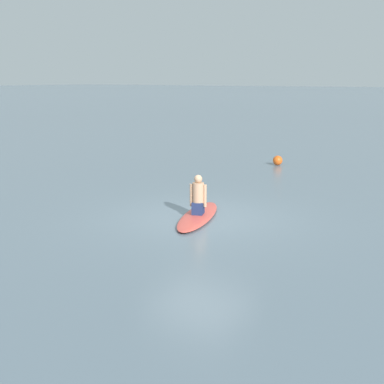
{
  "coord_description": "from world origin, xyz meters",
  "views": [
    {
      "loc": [
        -6.96,
        11.06,
        3.49
      ],
      "look_at": [
        0.31,
        -0.08,
        0.62
      ],
      "focal_mm": 49.8,
      "sensor_mm": 36.0,
      "label": 1
    }
  ],
  "objects": [
    {
      "name": "person_paddler",
      "position": [
        0.05,
        0.04,
        0.56
      ],
      "size": [
        0.44,
        0.4,
        1.0
      ],
      "rotation": [
        0.0,
        0.0,
        1.91
      ],
      "color": "navy",
      "rests_on": "surfboard"
    },
    {
      "name": "surfboard",
      "position": [
        0.05,
        0.04,
        0.05
      ],
      "size": [
        1.73,
        3.16,
        0.1
      ],
      "primitive_type": "ellipsoid",
      "rotation": [
        0.0,
        0.0,
        1.91
      ],
      "color": "#D84C3F",
      "rests_on": "ground"
    },
    {
      "name": "buoy_marker",
      "position": [
        1.81,
        -8.75,
        0.2
      ],
      "size": [
        0.39,
        0.39,
        0.39
      ],
      "primitive_type": "sphere",
      "color": "#E55919",
      "rests_on": "ground"
    },
    {
      "name": "ground_plane",
      "position": [
        0.0,
        0.0,
        0.0
      ],
      "size": [
        400.0,
        400.0,
        0.0
      ],
      "primitive_type": "plane",
      "color": "slate"
    }
  ]
}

